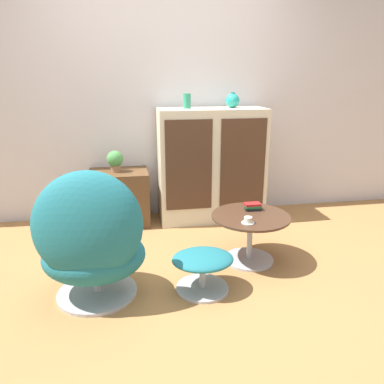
% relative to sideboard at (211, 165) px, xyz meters
% --- Properties ---
extents(ground_plane, '(12.00, 12.00, 0.00)m').
position_rel_sideboard_xyz_m(ground_plane, '(-0.46, -1.25, -0.59)').
color(ground_plane, '#A87542').
extents(wall_back, '(6.40, 0.06, 2.60)m').
position_rel_sideboard_xyz_m(wall_back, '(-0.46, 0.27, 0.71)').
color(wall_back, silver).
rests_on(wall_back, ground_plane).
extents(sideboard, '(1.09, 0.48, 1.17)m').
position_rel_sideboard_xyz_m(sideboard, '(0.00, 0.00, 0.00)').
color(sideboard, beige).
rests_on(sideboard, ground_plane).
extents(tv_console, '(0.59, 0.45, 0.55)m').
position_rel_sideboard_xyz_m(tv_console, '(-0.96, 0.02, -0.31)').
color(tv_console, brown).
rests_on(tv_console, ground_plane).
extents(egg_chair, '(0.76, 0.70, 0.95)m').
position_rel_sideboard_xyz_m(egg_chair, '(-1.12, -1.38, -0.15)').
color(egg_chair, '#B7B7BC').
rests_on(egg_chair, ground_plane).
extents(ottoman, '(0.44, 0.38, 0.29)m').
position_rel_sideboard_xyz_m(ottoman, '(-0.37, -1.39, -0.38)').
color(ottoman, '#B7B7BC').
rests_on(ottoman, ground_plane).
extents(coffee_table, '(0.64, 0.64, 0.40)m').
position_rel_sideboard_xyz_m(coffee_table, '(0.10, -1.02, -0.32)').
color(coffee_table, '#B7B7BC').
rests_on(coffee_table, ground_plane).
extents(vase_leftmost, '(0.08, 0.08, 0.14)m').
position_rel_sideboard_xyz_m(vase_leftmost, '(-0.25, 0.00, 0.66)').
color(vase_leftmost, '#2D8E6B').
rests_on(vase_leftmost, sideboard).
extents(vase_inner_left, '(0.14, 0.14, 0.15)m').
position_rel_sideboard_xyz_m(vase_inner_left, '(0.21, 0.00, 0.65)').
color(vase_inner_left, teal).
rests_on(vase_inner_left, sideboard).
extents(potted_plant, '(0.16, 0.16, 0.21)m').
position_rel_sideboard_xyz_m(potted_plant, '(-0.98, 0.02, 0.09)').
color(potted_plant, '#996B4C').
rests_on(potted_plant, tv_console).
extents(teacup, '(0.10, 0.10, 0.05)m').
position_rel_sideboard_xyz_m(teacup, '(0.03, -1.18, -0.16)').
color(teacup, silver).
rests_on(teacup, coffee_table).
extents(book_stack, '(0.14, 0.10, 0.06)m').
position_rel_sideboard_xyz_m(book_stack, '(0.16, -0.91, -0.15)').
color(book_stack, black).
rests_on(book_stack, coffee_table).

